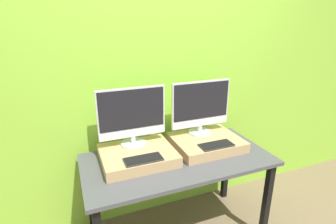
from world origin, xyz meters
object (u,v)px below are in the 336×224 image
Objects in this scene: keyboard_left at (143,159)px; monitor_right at (201,106)px; monitor_left at (132,116)px; keyboard_right at (216,145)px.

monitor_right is at bearing 24.82° from keyboard_left.
monitor_left reaches higher than keyboard_right.
keyboard_left is 0.60m from keyboard_right.
keyboard_left is 1.00× the size of keyboard_right.
monitor_right is (0.60, 0.00, 0.00)m from monitor_left.
monitor_left is 0.37m from keyboard_left.
monitor_left is 0.60m from monitor_right.
monitor_right reaches higher than keyboard_right.
monitor_right reaches higher than keyboard_left.
keyboard_left is at bearing 180.00° from keyboard_right.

